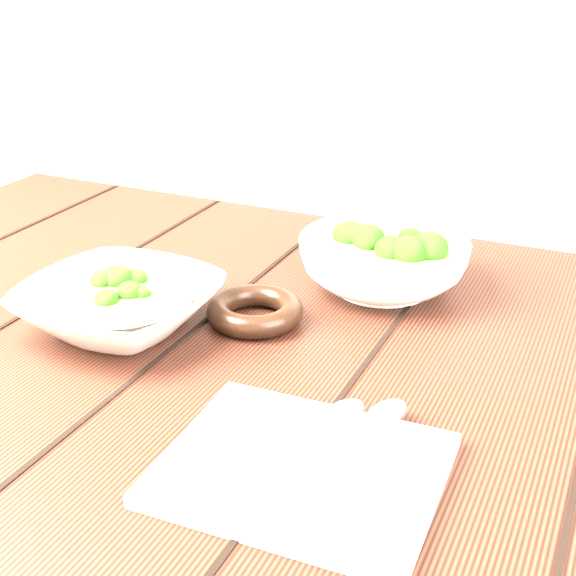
{
  "coord_description": "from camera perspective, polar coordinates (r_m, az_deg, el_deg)",
  "views": [
    {
      "loc": [
        0.41,
        -0.7,
        1.16
      ],
      "look_at": [
        0.07,
        0.03,
        0.8
      ],
      "focal_mm": 50.0,
      "sensor_mm": 36.0,
      "label": 1
    }
  ],
  "objects": [
    {
      "name": "table",
      "position": [
        0.97,
        -4.81,
        -9.13
      ],
      "size": [
        1.2,
        0.8,
        0.75
      ],
      "color": "#381910",
      "rests_on": "ground"
    },
    {
      "name": "soup_bowl_front",
      "position": [
        0.91,
        -11.92,
        -1.16
      ],
      "size": [
        0.22,
        0.22,
        0.06
      ],
      "color": "white",
      "rests_on": "table"
    },
    {
      "name": "soup_bowl_back",
      "position": [
        0.99,
        6.78,
        1.87
      ],
      "size": [
        0.27,
        0.27,
        0.08
      ],
      "color": "white",
      "rests_on": "table"
    },
    {
      "name": "trivet",
      "position": [
        0.91,
        -2.36,
        -1.63
      ],
      "size": [
        0.13,
        0.13,
        0.03
      ],
      "primitive_type": "torus",
      "rotation": [
        0.0,
        0.0,
        -0.24
      ],
      "color": "black",
      "rests_on": "table"
    },
    {
      "name": "napkin",
      "position": [
        0.67,
        0.98,
        -12.75
      ],
      "size": [
        0.23,
        0.19,
        0.01
      ],
      "primitive_type": "cube",
      "rotation": [
        0.0,
        0.0,
        0.03
      ],
      "color": "beige",
      "rests_on": "table"
    },
    {
      "name": "spoon_left",
      "position": [
        0.7,
        2.17,
        -10.11
      ],
      "size": [
        0.06,
        0.18,
        0.01
      ],
      "color": "#B3AD9E",
      "rests_on": "napkin"
    },
    {
      "name": "spoon_right",
      "position": [
        0.7,
        5.55,
        -10.14
      ],
      "size": [
        0.05,
        0.18,
        0.01
      ],
      "color": "#B3AD9E",
      "rests_on": "napkin"
    }
  ]
}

